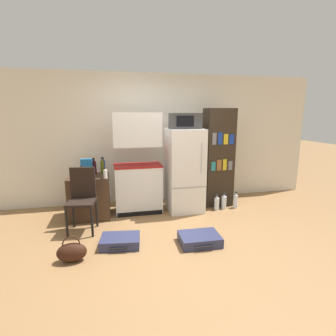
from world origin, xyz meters
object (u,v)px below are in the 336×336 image
object	(u,v)px
microwave	(185,121)
handbag	(72,252)
side_table	(90,196)
suitcase_small_flat	(120,241)
cereal_box	(87,168)
bottle_blue_soda	(103,166)
water_bottle_middle	(224,202)
bookshelf	(218,158)
bottle_olive_oil	(102,167)
water_bottle_front	(217,203)
kitchen_hutch	(138,168)
refrigerator	(184,170)
chair	(82,194)
water_bottle_back	(236,201)
suitcase_large_flat	(200,239)
bottle_milk_white	(105,174)
bowl	(79,172)
bottle_wine_dark	(94,167)
bottle_amber_beer	(82,173)

from	to	relation	value
microwave	handbag	bearing A→B (deg)	-141.93
side_table	suitcase_small_flat	bearing A→B (deg)	-68.36
side_table	cereal_box	world-z (taller)	cereal_box
bottle_blue_soda	water_bottle_middle	bearing A→B (deg)	-9.61
bookshelf	bottle_olive_oil	distance (m)	2.21
bottle_blue_soda	water_bottle_front	bearing A→B (deg)	-11.10
kitchen_hutch	refrigerator	distance (m)	0.86
bookshelf	chair	bearing A→B (deg)	-165.22
handbag	suitcase_small_flat	bearing A→B (deg)	24.43
kitchen_hutch	cereal_box	distance (m)	0.89
water_bottle_back	handbag	bearing A→B (deg)	-155.40
water_bottle_middle	suitcase_large_flat	bearing A→B (deg)	-126.85
bottle_milk_white	water_bottle_middle	size ratio (longest dim) A/B	0.58
side_table	bowl	xyz separation A→B (m)	(-0.17, 0.22, 0.40)
bottle_wine_dark	water_bottle_middle	distance (m)	2.50
side_table	water_bottle_back	world-z (taller)	side_table
bowl	water_bottle_front	size ratio (longest dim) A/B	0.55
side_table	refrigerator	bearing A→B (deg)	-0.53
suitcase_small_flat	water_bottle_back	world-z (taller)	water_bottle_back
bowl	suitcase_small_flat	bearing A→B (deg)	-65.44
bottle_olive_oil	bottle_milk_white	xyz separation A→B (m)	(0.06, -0.39, -0.05)
bottle_olive_oil	bottle_blue_soda	bearing A→B (deg)	83.98
bowl	suitcase_large_flat	size ratio (longest dim) A/B	0.29
refrigerator	chair	bearing A→B (deg)	-163.76
bowl	suitcase_large_flat	world-z (taller)	bowl
side_table	suitcase_large_flat	size ratio (longest dim) A/B	1.31
bottle_milk_white	side_table	bearing A→B (deg)	137.72
bottle_blue_soda	bottle_wine_dark	size ratio (longest dim) A/B	0.91
microwave	suitcase_small_flat	world-z (taller)	microwave
chair	water_bottle_middle	world-z (taller)	chair
bottle_blue_soda	bottle_wine_dark	world-z (taller)	bottle_wine_dark
microwave	bottle_olive_oil	size ratio (longest dim) A/B	1.84
water_bottle_front	water_bottle_back	distance (m)	0.40
side_table	suitcase_large_flat	xyz separation A→B (m)	(1.56, -1.37, -0.31)
kitchen_hutch	suitcase_large_flat	size ratio (longest dim) A/B	3.19
bottle_milk_white	suitcase_small_flat	bearing A→B (deg)	-79.06
suitcase_large_flat	bottle_olive_oil	bearing A→B (deg)	133.24
water_bottle_back	suitcase_large_flat	bearing A→B (deg)	-133.56
bookshelf	suitcase_small_flat	size ratio (longest dim) A/B	3.29
bottle_olive_oil	bowl	size ratio (longest dim) A/B	1.76
side_table	handbag	size ratio (longest dim) A/B	2.07
microwave	chair	xyz separation A→B (m)	(-1.78, -0.52, -1.08)
side_table	water_bottle_back	size ratio (longest dim) A/B	2.32
side_table	bowl	size ratio (longest dim) A/B	4.53
microwave	bowl	bearing A→B (deg)	172.99
microwave	bookshelf	size ratio (longest dim) A/B	0.28
bottle_blue_soda	water_bottle_middle	xyz separation A→B (m)	(2.23, -0.38, -0.73)
microwave	bookshelf	xyz separation A→B (m)	(0.72, 0.14, -0.72)
kitchen_hutch	chair	size ratio (longest dim) A/B	1.85
bottle_amber_beer	bottle_blue_soda	bearing A→B (deg)	51.42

